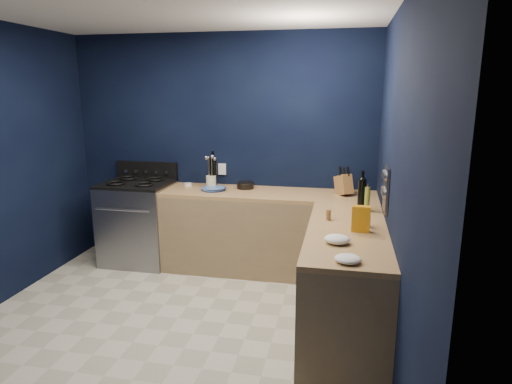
% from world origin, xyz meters
% --- Properties ---
extents(floor, '(3.50, 3.50, 0.02)m').
position_xyz_m(floor, '(0.00, 0.00, -0.01)').
color(floor, '#B2AD9C').
rests_on(floor, ground).
extents(wall_back, '(3.50, 0.02, 2.60)m').
position_xyz_m(wall_back, '(0.00, 1.76, 1.30)').
color(wall_back, black).
rests_on(wall_back, ground).
extents(wall_right, '(0.02, 3.50, 2.60)m').
position_xyz_m(wall_right, '(1.76, 0.00, 1.30)').
color(wall_right, black).
rests_on(wall_right, ground).
extents(cab_back, '(2.30, 0.63, 0.86)m').
position_xyz_m(cab_back, '(0.60, 1.44, 0.43)').
color(cab_back, olive).
rests_on(cab_back, floor).
extents(top_back, '(2.30, 0.63, 0.04)m').
position_xyz_m(top_back, '(0.60, 1.44, 0.88)').
color(top_back, brown).
rests_on(top_back, cab_back).
extents(cab_right, '(0.63, 1.67, 0.86)m').
position_xyz_m(cab_right, '(1.44, 0.29, 0.43)').
color(cab_right, olive).
rests_on(cab_right, floor).
extents(top_right, '(0.63, 1.67, 0.04)m').
position_xyz_m(top_right, '(1.44, 0.29, 0.88)').
color(top_right, brown).
rests_on(top_right, cab_right).
extents(gas_range, '(0.76, 0.66, 0.92)m').
position_xyz_m(gas_range, '(-0.93, 1.42, 0.46)').
color(gas_range, gray).
rests_on(gas_range, floor).
extents(oven_door, '(0.59, 0.02, 0.42)m').
position_xyz_m(oven_door, '(-0.93, 1.10, 0.45)').
color(oven_door, black).
rests_on(oven_door, gas_range).
extents(cooktop, '(0.76, 0.66, 0.03)m').
position_xyz_m(cooktop, '(-0.93, 1.42, 0.94)').
color(cooktop, black).
rests_on(cooktop, gas_range).
extents(backguard, '(0.76, 0.06, 0.20)m').
position_xyz_m(backguard, '(-0.93, 1.72, 1.04)').
color(backguard, black).
rests_on(backguard, gas_range).
extents(spice_panel, '(0.02, 0.28, 0.38)m').
position_xyz_m(spice_panel, '(1.74, 0.55, 1.18)').
color(spice_panel, gray).
rests_on(spice_panel, wall_right).
extents(wall_outlet, '(0.09, 0.02, 0.13)m').
position_xyz_m(wall_outlet, '(0.00, 1.74, 1.08)').
color(wall_outlet, white).
rests_on(wall_outlet, wall_back).
extents(plate_stack, '(0.34, 0.34, 0.03)m').
position_xyz_m(plate_stack, '(-0.01, 1.41, 0.92)').
color(plate_stack, '#2D6796').
rests_on(plate_stack, top_back).
extents(ramekin, '(0.10, 0.10, 0.03)m').
position_xyz_m(ramekin, '(-0.36, 1.58, 0.92)').
color(ramekin, white).
rests_on(ramekin, top_back).
extents(utensil_crock, '(0.14, 0.14, 0.14)m').
position_xyz_m(utensil_crock, '(-0.07, 1.52, 0.97)').
color(utensil_crock, beige).
rests_on(utensil_crock, top_back).
extents(wine_bottle_back, '(0.10, 0.10, 0.33)m').
position_xyz_m(wine_bottle_back, '(-0.06, 1.57, 1.07)').
color(wine_bottle_back, black).
rests_on(wine_bottle_back, top_back).
extents(lemon_basket, '(0.21, 0.21, 0.07)m').
position_xyz_m(lemon_basket, '(0.31, 1.57, 0.94)').
color(lemon_basket, black).
rests_on(lemon_basket, top_back).
extents(knife_block, '(0.22, 0.27, 0.26)m').
position_xyz_m(knife_block, '(1.39, 1.48, 1.00)').
color(knife_block, brown).
rests_on(knife_block, top_back).
extents(wine_bottle_right, '(0.07, 0.07, 0.29)m').
position_xyz_m(wine_bottle_right, '(1.56, 0.86, 1.05)').
color(wine_bottle_right, black).
rests_on(wine_bottle_right, top_right).
extents(oil_bottle, '(0.06, 0.06, 0.23)m').
position_xyz_m(oil_bottle, '(1.60, 0.85, 1.02)').
color(oil_bottle, '#98AA3E').
rests_on(oil_bottle, top_right).
extents(spice_jar_near, '(0.05, 0.05, 0.09)m').
position_xyz_m(spice_jar_near, '(1.28, 0.51, 0.95)').
color(spice_jar_near, olive).
rests_on(spice_jar_near, top_right).
extents(spice_jar_far, '(0.05, 0.05, 0.10)m').
position_xyz_m(spice_jar_far, '(1.59, 0.38, 0.95)').
color(spice_jar_far, olive).
rests_on(spice_jar_far, top_right).
extents(crouton_bag, '(0.14, 0.08, 0.20)m').
position_xyz_m(crouton_bag, '(1.53, 0.24, 1.00)').
color(crouton_bag, '#CA3E0D').
rests_on(crouton_bag, top_right).
extents(towel_front, '(0.21, 0.19, 0.07)m').
position_xyz_m(towel_front, '(1.36, -0.07, 0.93)').
color(towel_front, white).
rests_on(towel_front, top_right).
extents(towel_end, '(0.19, 0.18, 0.05)m').
position_xyz_m(towel_end, '(1.44, -0.42, 0.93)').
color(towel_end, white).
rests_on(towel_end, top_right).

